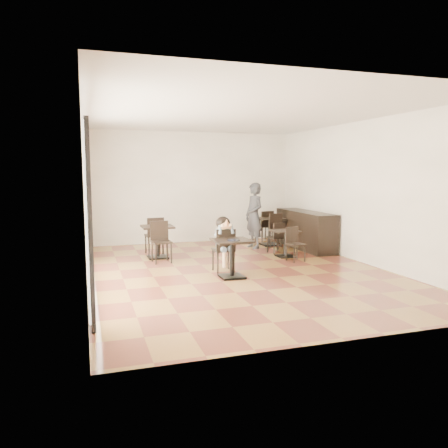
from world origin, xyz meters
name	(u,v)px	position (x,y,z in m)	size (l,w,h in m)	color
floor	(237,271)	(0.00, 0.00, 0.00)	(6.00, 8.00, 0.01)	brown
ceiling	(238,115)	(0.00, 0.00, 3.20)	(6.00, 8.00, 0.01)	silver
wall_back	(192,187)	(0.00, 4.00, 1.60)	(6.00, 0.01, 3.20)	white
wall_front	(350,211)	(0.00, -4.00, 1.60)	(6.00, 0.01, 3.20)	white
wall_left	(84,197)	(-3.00, 0.00, 1.60)	(0.01, 8.00, 3.20)	white
wall_right	(363,192)	(3.00, 0.00, 1.60)	(0.01, 8.00, 3.20)	white
storefront_window	(86,210)	(-2.97, -0.50, 1.40)	(0.04, 4.50, 2.60)	white
child_table	(232,259)	(-0.30, -0.53, 0.38)	(0.71, 0.71, 0.75)	black
child_chair	(223,250)	(-0.30, 0.02, 0.45)	(0.41, 0.41, 0.90)	black
child	(223,244)	(-0.30, 0.02, 0.57)	(0.41, 0.57, 1.14)	gray
plate	(234,240)	(-0.30, -0.63, 0.76)	(0.25, 0.25, 0.02)	black
pizza_slice	(226,226)	(-0.30, -0.17, 0.99)	(0.26, 0.20, 0.06)	#E6CA85
adult_patron	(254,216)	(1.34, 2.44, 0.88)	(0.64, 0.42, 1.77)	#343438
cafe_table_mid	(285,244)	(1.61, 1.06, 0.33)	(0.62, 0.62, 0.65)	black
cafe_table_left	(158,242)	(-1.37, 1.87, 0.39)	(0.73, 0.73, 0.78)	black
cafe_table_back	(270,232)	(1.94, 2.74, 0.39)	(0.73, 0.73, 0.77)	black
chair_mid_a	(276,238)	(1.61, 1.61, 0.39)	(0.35, 0.35, 0.79)	black
chair_mid_b	(296,244)	(1.61, 0.51, 0.39)	(0.35, 0.35, 0.79)	black
chair_left_a	(154,235)	(-1.37, 2.42, 0.47)	(0.42, 0.42, 0.93)	black
chair_left_b	(161,242)	(-1.37, 1.32, 0.47)	(0.42, 0.42, 0.93)	black
chair_back_a	(264,226)	(1.99, 3.29, 0.46)	(0.42, 0.42, 0.93)	black
chair_back_b	(280,231)	(1.99, 2.19, 0.46)	(0.42, 0.42, 0.93)	black
service_counter	(305,230)	(2.65, 2.00, 0.50)	(0.60, 2.40, 1.00)	black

